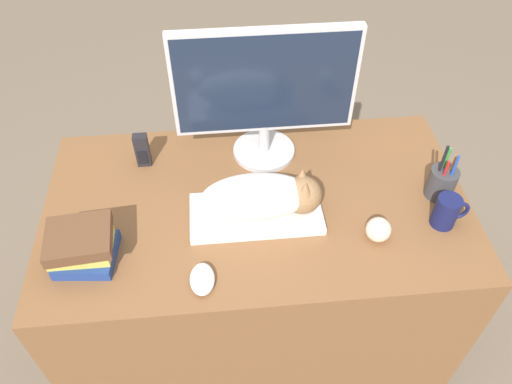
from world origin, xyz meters
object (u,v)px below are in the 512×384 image
object	(u,v)px
cat	(266,196)
pen_cup	(442,182)
phone	(142,150)
baseball	(378,230)
book_stack	(82,246)
keyboard	(256,214)
computer_mouse	(202,279)
coffee_mug	(447,211)
monitor	(265,89)

from	to	relation	value
cat	pen_cup	bearing A→B (deg)	3.89
phone	cat	bearing A→B (deg)	-35.41
baseball	phone	xyz separation A→B (m)	(-0.68, 0.38, 0.02)
pen_cup	book_stack	bearing A→B (deg)	-172.21
phone	keyboard	bearing A→B (deg)	-37.56
computer_mouse	coffee_mug	distance (m)	0.73
cat	pen_cup	world-z (taller)	pen_cup
cat	phone	size ratio (longest dim) A/B	2.92
computer_mouse	book_stack	world-z (taller)	book_stack
baseball	keyboard	bearing A→B (deg)	161.51
pen_cup	coffee_mug	bearing A→B (deg)	-102.39
coffee_mug	computer_mouse	bearing A→B (deg)	-168.97
cat	monitor	size ratio (longest dim) A/B	0.63
coffee_mug	pen_cup	size ratio (longest dim) A/B	0.54
phone	computer_mouse	bearing A→B (deg)	-69.57
cat	baseball	size ratio (longest dim) A/B	4.85
monitor	coffee_mug	distance (m)	0.64
monitor	book_stack	bearing A→B (deg)	-144.22
monitor	computer_mouse	xyz separation A→B (m)	(-0.22, -0.50, -0.24)
computer_mouse	phone	distance (m)	0.52
pen_cup	book_stack	size ratio (longest dim) A/B	1.06
coffee_mug	book_stack	bearing A→B (deg)	-178.37
keyboard	baseball	distance (m)	0.36
monitor	phone	distance (m)	0.45
baseball	coffee_mug	bearing A→B (deg)	9.43
coffee_mug	book_stack	world-z (taller)	book_stack
keyboard	cat	xyz separation A→B (m)	(0.03, -0.00, 0.08)
pen_cup	phone	bearing A→B (deg)	166.07
keyboard	phone	distance (m)	0.44
phone	book_stack	size ratio (longest dim) A/B	0.66
monitor	coffee_mug	size ratio (longest dim) A/B	5.32
computer_mouse	coffee_mug	xyz separation A→B (m)	(0.71, 0.14, 0.04)
computer_mouse	coffee_mug	world-z (taller)	coffee_mug
pen_cup	phone	xyz separation A→B (m)	(-0.92, 0.23, 0.01)
monitor	cat	bearing A→B (deg)	-95.31
cat	book_stack	xyz separation A→B (m)	(-0.51, -0.11, -0.03)
monitor	baseball	distance (m)	0.53
keyboard	monitor	size ratio (longest dim) A/B	0.70
cat	pen_cup	size ratio (longest dim) A/B	1.81
coffee_mug	baseball	distance (m)	0.21
coffee_mug	baseball	world-z (taller)	coffee_mug
monitor	pen_cup	xyz separation A→B (m)	(0.52, -0.24, -0.20)
monitor	pen_cup	world-z (taller)	monitor
cat	keyboard	bearing A→B (deg)	180.00
keyboard	baseball	world-z (taller)	baseball
keyboard	book_stack	world-z (taller)	book_stack
keyboard	book_stack	xyz separation A→B (m)	(-0.48, -0.11, 0.04)
monitor	computer_mouse	bearing A→B (deg)	-113.74
keyboard	monitor	xyz separation A→B (m)	(0.05, 0.28, 0.25)
computer_mouse	baseball	size ratio (longest dim) A/B	1.42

